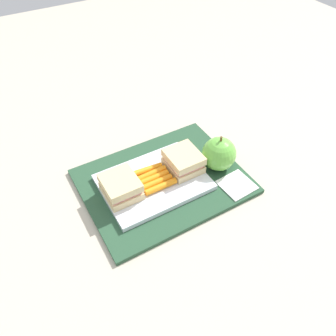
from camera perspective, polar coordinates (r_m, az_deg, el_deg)
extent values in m
plane|color=#B7AD99|center=(0.78, -0.79, -2.49)|extent=(2.40, 2.40, 0.00)
cube|color=#284C33|center=(0.78, -0.80, -2.24)|extent=(0.36, 0.28, 0.01)
cube|color=white|center=(0.76, -2.44, -2.38)|extent=(0.23, 0.17, 0.01)
cube|color=#DBC189|center=(0.73, -7.87, -3.83)|extent=(0.07, 0.08, 0.02)
cube|color=pink|center=(0.72, -7.97, -3.15)|extent=(0.07, 0.07, 0.01)
cube|color=#DBC189|center=(0.71, -8.07, -2.46)|extent=(0.07, 0.08, 0.02)
cube|color=#DBC189|center=(0.78, 2.58, 0.49)|extent=(0.07, 0.08, 0.02)
cube|color=pink|center=(0.77, 2.61, 1.18)|extent=(0.07, 0.07, 0.01)
cube|color=#DBC189|center=(0.76, 2.64, 1.88)|extent=(0.07, 0.08, 0.02)
cylinder|color=orange|center=(0.74, -1.22, -3.15)|extent=(0.08, 0.01, 0.01)
cylinder|color=orange|center=(0.74, -1.96, -2.45)|extent=(0.08, 0.01, 0.01)
cylinder|color=orange|center=(0.75, -2.50, -1.76)|extent=(0.08, 0.01, 0.01)
cylinder|color=orange|center=(0.76, -2.92, -1.03)|extent=(0.08, 0.01, 0.02)
cylinder|color=orange|center=(0.77, -3.59, -0.31)|extent=(0.08, 0.01, 0.02)
sphere|color=#66B742|center=(0.79, 8.58, 2.37)|extent=(0.08, 0.08, 0.08)
cylinder|color=brown|center=(0.76, 8.94, 4.84)|extent=(0.01, 0.00, 0.01)
cube|color=white|center=(0.78, 11.51, -2.80)|extent=(0.07, 0.07, 0.00)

